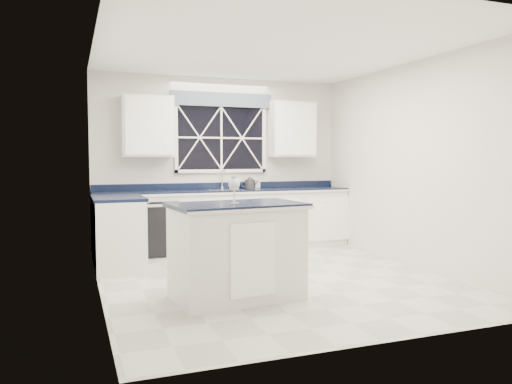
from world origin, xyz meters
name	(u,v)px	position (x,y,z in m)	size (l,w,h in m)	color
ground	(274,278)	(0.00, 0.00, 0.00)	(4.50, 4.50, 0.00)	beige
back_wall	(221,163)	(0.00, 2.25, 1.35)	(4.00, 0.10, 2.70)	silver
base_cabinets	(208,223)	(-0.33, 1.78, 0.45)	(3.99, 1.60, 0.90)	white
countertop	(226,191)	(0.00, 1.95, 0.92)	(3.98, 0.64, 0.04)	black
dishwasher	(155,227)	(-1.10, 1.95, 0.41)	(0.60, 0.58, 0.82)	black
window	(221,133)	(0.00, 2.20, 1.83)	(1.65, 0.09, 1.26)	black
upper_cabinets	(223,128)	(0.00, 2.08, 1.90)	(3.10, 0.34, 0.90)	white
faucet	(223,179)	(0.00, 2.14, 1.10)	(0.05, 0.20, 0.30)	silver
island	(237,251)	(-0.69, -0.68, 0.49)	(1.39, 0.93, 0.98)	white
rug	(254,260)	(0.11, 1.00, 0.01)	(1.30, 0.83, 0.02)	beige
kettle	(250,183)	(0.43, 2.05, 1.03)	(0.27, 0.22, 0.20)	#2D2D30
wine_glass	(234,185)	(-0.73, -0.71, 1.17)	(0.11, 0.11, 0.27)	silver
soap_bottle	(256,182)	(0.58, 2.17, 1.04)	(0.09, 0.10, 0.21)	silver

